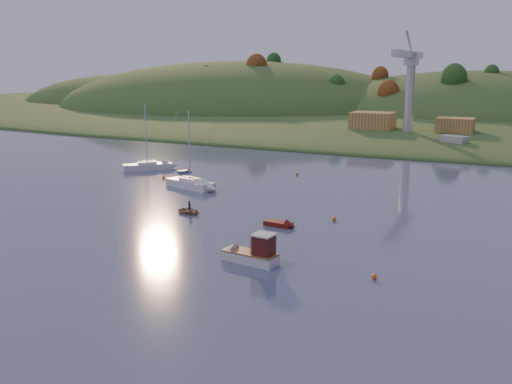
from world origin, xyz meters
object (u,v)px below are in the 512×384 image
at_px(sailboat_far, 190,183).
at_px(red_tender, 284,225).
at_px(fishing_boat, 246,253).
at_px(sailboat_near, 147,166).
at_px(canoe, 190,211).
at_px(grey_dinghy, 187,171).

bearing_deg(sailboat_far, red_tender, -16.60).
distance_m(fishing_boat, sailboat_near, 55.23).
height_order(canoe, grey_dinghy, grey_dinghy).
height_order(sailboat_near, sailboat_far, sailboat_far).
relative_size(sailboat_near, grey_dinghy, 4.30).
bearing_deg(sailboat_near, canoe, -90.89).
bearing_deg(grey_dinghy, fishing_boat, -106.15).
distance_m(fishing_boat, grey_dinghy, 50.63).
relative_size(sailboat_near, canoe, 3.68).
xyz_separation_m(fishing_boat, grey_dinghy, (-32.42, 38.88, -0.71)).
distance_m(sailboat_far, grey_dinghy, 14.18).
xyz_separation_m(sailboat_far, canoe, (8.83, -13.82, -0.44)).
height_order(canoe, red_tender, red_tender).
bearing_deg(sailboat_far, sailboat_near, 163.27).
distance_m(sailboat_near, grey_dinghy, 8.09).
distance_m(sailboat_near, canoe, 34.78).
bearing_deg(grey_dinghy, canoe, -112.06).
relative_size(sailboat_near, red_tender, 2.95).
xyz_separation_m(fishing_boat, sailboat_near, (-40.40, 37.66, -0.14)).
relative_size(fishing_boat, sailboat_far, 0.55).
bearing_deg(grey_dinghy, sailboat_far, -110.55).
xyz_separation_m(sailboat_near, grey_dinghy, (7.98, 1.22, -0.57)).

